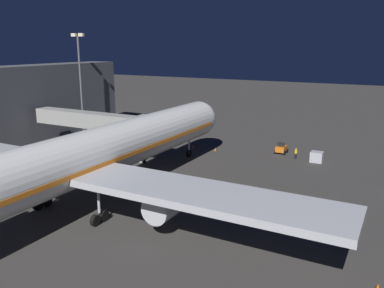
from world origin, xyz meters
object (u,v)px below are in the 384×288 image
(airliner_at_gate, at_px, (73,162))
(traffic_cone_wingtip_svc_side, at_px, (378,287))
(apron_floodlight_mast, at_px, (80,79))
(jet_bridge, at_px, (101,121))
(ground_crew_near_nose_gear, at_px, (296,153))
(pushback_tug, at_px, (281,149))
(traffic_cone_nose_starboard, at_px, (193,146))
(traffic_cone_nose_port, at_px, (215,149))
(baggage_container_near_belt, at_px, (317,157))

(airliner_at_gate, xyz_separation_m, traffic_cone_wingtip_svc_side, (-30.39, -0.04, -5.49))
(apron_floodlight_mast, bearing_deg, traffic_cone_wingtip_svc_side, 153.12)
(airliner_at_gate, bearing_deg, jet_bridge, -56.35)
(jet_bridge, height_order, ground_crew_near_nose_gear, jet_bridge)
(pushback_tug, bearing_deg, traffic_cone_wingtip_svc_side, 116.57)
(jet_bridge, xyz_separation_m, ground_crew_near_nose_gear, (-28.72, -13.49, -4.83))
(ground_crew_near_nose_gear, relative_size, traffic_cone_nose_starboard, 3.42)
(pushback_tug, relative_size, traffic_cone_nose_port, 4.26)
(jet_bridge, relative_size, baggage_container_near_belt, 12.84)
(apron_floodlight_mast, height_order, traffic_cone_nose_starboard, apron_floodlight_mast)
(ground_crew_near_nose_gear, height_order, traffic_cone_nose_starboard, ground_crew_near_nose_gear)
(baggage_container_near_belt, height_order, ground_crew_near_nose_gear, ground_crew_near_nose_gear)
(jet_bridge, bearing_deg, airliner_at_gate, 123.65)
(apron_floodlight_mast, bearing_deg, ground_crew_near_nose_gear, -173.95)
(ground_crew_near_nose_gear, xyz_separation_m, traffic_cone_nose_starboard, (18.10, 1.49, -0.77))
(pushback_tug, xyz_separation_m, ground_crew_near_nose_gear, (-3.09, 2.43, 0.26))
(airliner_at_gate, bearing_deg, traffic_cone_nose_starboard, -85.98)
(pushback_tug, distance_m, ground_crew_near_nose_gear, 3.93)
(traffic_cone_nose_port, bearing_deg, baggage_container_near_belt, -175.16)
(traffic_cone_nose_port, bearing_deg, ground_crew_near_nose_gear, -173.81)
(traffic_cone_nose_port, distance_m, traffic_cone_wingtip_svc_side, 42.07)
(apron_floodlight_mast, relative_size, baggage_container_near_belt, 10.74)
(baggage_container_near_belt, height_order, traffic_cone_wingtip_svc_side, baggage_container_near_belt)
(traffic_cone_nose_port, height_order, traffic_cone_wingtip_svc_side, same)
(baggage_container_near_belt, distance_m, traffic_cone_nose_starboard, 21.48)
(traffic_cone_wingtip_svc_side, bearing_deg, baggage_container_near_belt, -71.13)
(jet_bridge, bearing_deg, pushback_tug, -148.16)
(apron_floodlight_mast, bearing_deg, airliner_at_gate, 131.96)
(traffic_cone_nose_port, xyz_separation_m, traffic_cone_wingtip_svc_side, (-28.19, 31.23, 0.00))
(airliner_at_gate, distance_m, pushback_tug, 37.77)
(airliner_at_gate, relative_size, jet_bridge, 2.70)
(apron_floodlight_mast, xyz_separation_m, traffic_cone_wingtip_svc_side, (-55.89, 28.32, -11.29))
(ground_crew_near_nose_gear, distance_m, traffic_cone_wingtip_svc_side, 35.79)
(traffic_cone_nose_port, relative_size, traffic_cone_nose_starboard, 1.00)
(ground_crew_near_nose_gear, bearing_deg, traffic_cone_wingtip_svc_side, 113.89)
(airliner_at_gate, distance_m, ground_crew_near_nose_gear, 36.71)
(apron_floodlight_mast, xyz_separation_m, ground_crew_near_nose_gear, (-41.40, -4.39, -10.52))
(baggage_container_near_belt, relative_size, ground_crew_near_nose_gear, 1.00)
(apron_floodlight_mast, bearing_deg, jet_bridge, 144.32)
(apron_floodlight_mast, xyz_separation_m, pushback_tug, (-38.31, -6.81, -10.78))
(jet_bridge, height_order, traffic_cone_nose_starboard, jet_bridge)
(traffic_cone_wingtip_svc_side, bearing_deg, apron_floodlight_mast, -26.88)
(airliner_at_gate, distance_m, baggage_container_near_belt, 38.26)
(apron_floodlight_mast, distance_m, pushback_tug, 40.38)
(traffic_cone_nose_port, bearing_deg, jet_bridge, 38.64)
(pushback_tug, height_order, traffic_cone_nose_port, pushback_tug)
(pushback_tug, xyz_separation_m, traffic_cone_wingtip_svc_side, (-17.57, 35.14, -0.50))
(jet_bridge, bearing_deg, traffic_cone_nose_port, -141.36)
(traffic_cone_wingtip_svc_side, bearing_deg, ground_crew_near_nose_gear, -66.11)
(pushback_tug, xyz_separation_m, baggage_container_near_belt, (-6.41, 2.47, 0.05))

